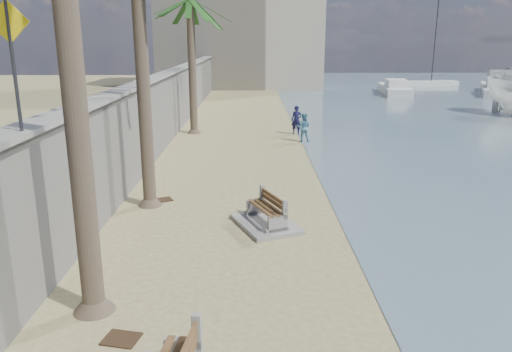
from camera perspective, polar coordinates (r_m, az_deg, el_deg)
name	(u,v)px	position (r m, az deg, el deg)	size (l,w,h in m)	color
ground_plane	(286,342)	(9.53, 3.49, -18.41)	(140.00, 140.00, 0.00)	tan
seawall	(170,105)	(28.50, -9.78, 7.99)	(0.45, 70.00, 3.50)	gray
wall_cap	(169,72)	(28.33, -9.94, 11.60)	(0.80, 70.00, 0.12)	gray
end_building	(240,24)	(59.94, -1.82, 16.97)	(18.00, 12.00, 14.00)	#B7AA93
bench_far	(266,213)	(14.60, 1.17, -4.24)	(2.20, 2.58, 0.91)	gray
palm_back	(190,2)	(29.07, -7.56, 19.11)	(5.00, 5.00, 8.28)	brown
pedestrian_sign	(11,47)	(10.38, -26.18, 13.09)	(0.78, 0.07, 2.40)	#2D2D33
streetlight	(133,2)	(20.45, -13.85, 18.73)	(0.28, 0.28, 5.12)	#2D2D33
person_a	(297,118)	(28.84, 4.66, 6.63)	(0.68, 0.46, 1.89)	#141438
person_b	(304,126)	(26.81, 5.46, 5.73)	(0.81, 0.63, 1.68)	teal
yacht_near	(498,90)	(56.54, 25.94, 8.82)	(10.82, 3.03, 1.50)	silver
yacht_far	(394,90)	(52.71, 15.52, 9.42)	(8.41, 2.35, 1.50)	silver
sailboat_west	(431,83)	(62.98, 19.39, 10.00)	(6.26, 2.19, 10.10)	silver
debris_b	(121,339)	(9.88, -15.14, -17.53)	(0.64, 0.51, 0.03)	#382616
debris_c	(162,200)	(17.28, -10.65, -2.70)	(0.64, 0.51, 0.03)	#382616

